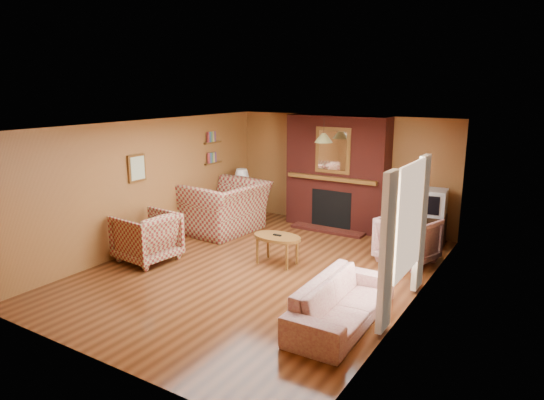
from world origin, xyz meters
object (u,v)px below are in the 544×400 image
Objects in this scene: floral_sofa at (342,302)px; table_lamp at (242,181)px; floral_armchair at (408,240)px; tv_stand at (429,230)px; side_table at (242,207)px; plaid_loveseat at (224,207)px; fireplace at (337,173)px; crt_tv at (431,202)px; plaid_armchair at (147,237)px; coffee_table at (277,239)px.

table_lamp reaches higher than floral_sofa.
floral_armchair is 1.14m from tv_stand.
table_lamp reaches higher than side_table.
table_lamp is at bearing 48.33° from floral_sofa.
side_table is (-0.25, 0.99, -0.24)m from plaid_loveseat.
fireplace is at bearing 14.29° from table_lamp.
crt_tv is at bearing -93.87° from tv_stand.
plaid_loveseat reaches higher than plaid_armchair.
fireplace is at bearing 14.29° from side_table.
side_table is (-2.10, -0.53, -0.90)m from fireplace.
floral_sofa is 2.30m from coffee_table.
table_lamp is (0.00, 0.00, 0.62)m from side_table.
fireplace is 4.08× the size of crt_tv.
floral_armchair is at bearing -33.85° from fireplace.
plaid_armchair is at bearing -87.23° from side_table.
plaid_loveseat reaches higher than tv_stand.
plaid_loveseat is 1.81× the size of floral_armchair.
table_lamp is at bearing -179.05° from tv_stand.
plaid_armchair is at bearing 47.32° from floral_armchair.
plaid_loveseat is 1.09m from table_lamp.
plaid_loveseat is 4.13m from tv_stand.
plaid_loveseat is at bearing -161.12° from crt_tv.
fireplace reaches higher than plaid_armchair.
plaid_loveseat reaches higher than coffee_table.
plaid_armchair is 1.56× the size of tv_stand.
tv_stand reaches higher than floral_sofa.
crt_tv is at bearing -78.07° from floral_armchair.
floral_armchair is (3.81, 0.21, -0.12)m from plaid_loveseat.
plaid_armchair is (-0.10, -2.11, -0.09)m from plaid_loveseat.
table_lamp is at bearing -165.71° from fireplace.
crt_tv is (2.05, -0.19, -0.33)m from fireplace.
floral_sofa reaches higher than coffee_table.
tv_stand is at bearing -5.15° from fireplace.
fireplace is at bearing 170.98° from tv_stand.
fireplace reaches higher than coffee_table.
crt_tv is (1.97, 2.39, 0.41)m from coffee_table.
tv_stand reaches higher than coffee_table.
tv_stand is (3.90, 1.34, -0.22)m from plaid_loveseat.
crt_tv is at bearing -5.30° from fireplace.
coffee_table is 1.44× the size of tv_stand.
floral_sofa is at bearing -96.13° from tv_stand.
side_table is at bearing 5.74° from floral_armchair.
coffee_table is 3.02m from table_lamp.
fireplace is at bearing 91.75° from coffee_table.
crt_tv reaches higher than coffee_table.
floral_armchair is 1.51× the size of crt_tv.
fireplace is 2.49m from plaid_loveseat.
floral_sofa is (1.90, -3.98, -0.89)m from fireplace.
floral_armchair reaches higher than tv_stand.
floral_armchair is 4.16m from table_lamp.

